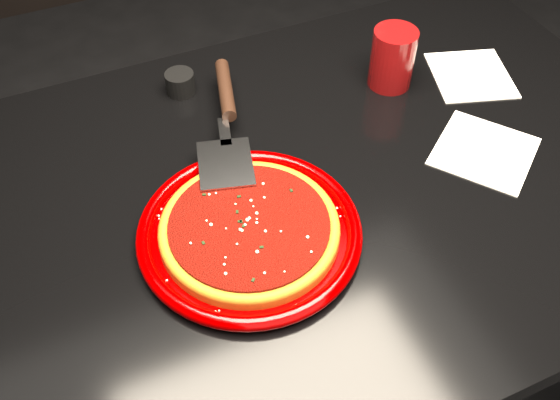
% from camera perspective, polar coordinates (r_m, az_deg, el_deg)
% --- Properties ---
extents(floor, '(4.00, 4.00, 0.01)m').
position_cam_1_polar(floor, '(1.59, 1.96, -17.37)').
color(floor, black).
rests_on(floor, ground).
extents(table, '(1.20, 0.80, 0.75)m').
position_cam_1_polar(table, '(1.25, 2.41, -10.18)').
color(table, black).
rests_on(table, floor).
extents(plate, '(0.32, 0.32, 0.02)m').
position_cam_1_polar(plate, '(0.87, -2.80, -2.91)').
color(plate, '#7E0000').
rests_on(plate, table).
extents(pizza_crust, '(0.25, 0.25, 0.01)m').
position_cam_1_polar(pizza_crust, '(0.87, -2.81, -2.76)').
color(pizza_crust, '#8F5613').
rests_on(pizza_crust, plate).
extents(pizza_crust_rim, '(0.25, 0.25, 0.02)m').
position_cam_1_polar(pizza_crust_rim, '(0.86, -2.83, -2.50)').
color(pizza_crust_rim, '#8F5613').
rests_on(pizza_crust_rim, plate).
extents(pizza_sauce, '(0.22, 0.22, 0.01)m').
position_cam_1_polar(pizza_sauce, '(0.86, -2.84, -2.31)').
color(pizza_sauce, '#6C0E08').
rests_on(pizza_sauce, plate).
extents(parmesan_dusting, '(0.22, 0.22, 0.01)m').
position_cam_1_polar(parmesan_dusting, '(0.86, -2.85, -2.04)').
color(parmesan_dusting, beige).
rests_on(parmesan_dusting, plate).
extents(basil_flecks, '(0.20, 0.20, 0.00)m').
position_cam_1_polar(basil_flecks, '(0.86, -2.85, -2.08)').
color(basil_flecks, black).
rests_on(basil_flecks, plate).
extents(pizza_server, '(0.18, 0.36, 0.03)m').
position_cam_1_polar(pizza_server, '(0.99, -4.89, 7.20)').
color(pizza_server, silver).
rests_on(pizza_server, plate).
extents(cup, '(0.09, 0.09, 0.11)m').
position_cam_1_polar(cup, '(1.12, 10.24, 12.63)').
color(cup, maroon).
rests_on(cup, table).
extents(napkin_a, '(0.20, 0.20, 0.00)m').
position_cam_1_polar(napkin_a, '(1.05, 18.18, 4.26)').
color(napkin_a, white).
rests_on(napkin_a, table).
extents(napkin_b, '(0.17, 0.18, 0.00)m').
position_cam_1_polar(napkin_b, '(1.20, 17.06, 10.85)').
color(napkin_b, white).
rests_on(napkin_b, table).
extents(ramekin, '(0.06, 0.06, 0.04)m').
position_cam_1_polar(ramekin, '(1.11, -9.11, 10.53)').
color(ramekin, black).
rests_on(ramekin, table).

